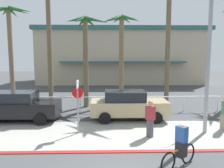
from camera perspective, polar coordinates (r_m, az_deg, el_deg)
name	(u,v)px	position (r m, az deg, el deg)	size (l,w,h in m)	color
ground_plane	(114,107)	(16.41, 0.55, -5.84)	(80.00, 80.00, 0.00)	#424447
sidewalk_strip	(118,134)	(10.84, 1.66, -12.62)	(44.00, 4.00, 0.02)	#9E9E93
curb_paint	(121,151)	(8.98, 2.39, -16.88)	(44.00, 0.24, 0.03)	maroon
building_backdrop	(120,56)	(32.92, 2.19, 7.21)	(22.77, 11.15, 7.48)	#BCAD8E
rail_fence	(115,99)	(14.77, 0.76, -3.97)	(18.52, 0.08, 1.04)	white
stop_sign_bike_lane	(78,99)	(10.58, -8.78, -3.83)	(0.52, 0.56, 2.56)	gray
streetlight_curb	(212,43)	(11.10, 24.16, 9.63)	(0.24, 2.54, 7.50)	#9EA0A5
palm_tree_1	(10,29)	(19.55, -24.61, 12.63)	(3.47, 3.45, 7.59)	#756047
palm_tree_2	(48,8)	(18.62, -16.03, 18.29)	(3.50, 3.27, 9.92)	brown
palm_tree_3	(86,41)	(16.19, -6.67, 10.82)	(3.06, 2.80, 6.50)	brown
palm_tree_4	(122,39)	(17.49, 2.53, 11.51)	(3.10, 3.27, 6.87)	#756047
palm_tree_5	(169,10)	(17.98, 14.33, 17.87)	(3.02, 3.00, 9.97)	brown
car_black_1	(19,106)	(13.75, -22.81, -5.21)	(4.40, 2.02, 1.69)	black
car_tan_2	(128,105)	(13.02, 4.13, -5.33)	(4.40, 2.02, 1.69)	tan
cyclist_yellow_0	(180,147)	(7.95, 17.11, -15.14)	(1.49, 1.14, 1.50)	black
pedestrian_0	(150,120)	(10.36, 9.74, -9.12)	(0.45, 0.47, 1.71)	#4C4C51
pedestrian_1	(224,114)	(12.48, 26.74, -6.93)	(0.43, 0.47, 1.73)	gray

